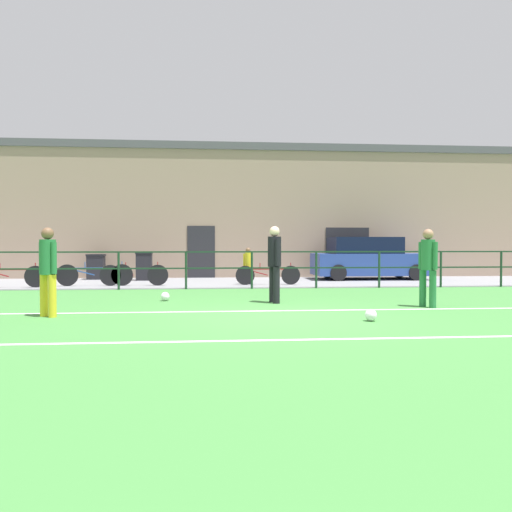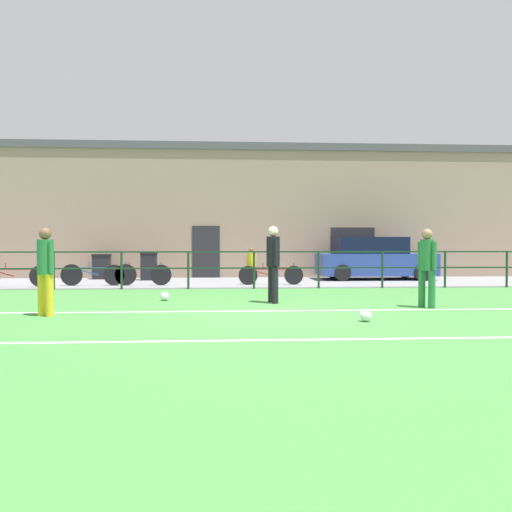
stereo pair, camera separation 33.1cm
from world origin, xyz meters
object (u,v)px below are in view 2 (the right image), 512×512
object	(u,v)px
player_goalkeeper	(273,259)
soccer_ball_match	(165,296)
soccer_ball_spare	(366,316)
parked_car_red	(374,259)
player_winger	(45,266)
bicycle_parked_3	(14,276)
bicycle_parked_4	(137,275)
bicycle_parked_2	(99,274)
trash_bin_0	(102,266)
trash_bin_1	(149,266)
bicycle_parked_1	(271,275)
player_striker	(427,263)
spectator_child	(251,263)

from	to	relation	value
player_goalkeeper	soccer_ball_match	bearing A→B (deg)	-117.45
player_goalkeeper	soccer_ball_match	xyz separation A→B (m)	(-2.56, 0.64, -0.90)
soccer_ball_spare	parked_car_red	xyz separation A→B (m)	(3.22, 10.33, 0.68)
player_winger	bicycle_parked_3	bearing A→B (deg)	152.76
soccer_ball_spare	bicycle_parked_4	bearing A→B (deg)	123.79
parked_car_red	bicycle_parked_2	bearing A→B (deg)	-166.21
trash_bin_0	soccer_ball_spare	bearing A→B (deg)	-56.98
player_winger	bicycle_parked_2	world-z (taller)	player_winger
bicycle_parked_2	bicycle_parked_3	size ratio (longest dim) A/B	1.08
parked_car_red	trash_bin_1	xyz separation A→B (m)	(-8.53, 0.08, -0.23)
player_winger	bicycle_parked_4	xyz separation A→B (m)	(0.53, 6.89, -0.58)
bicycle_parked_1	trash_bin_0	world-z (taller)	trash_bin_0
player_winger	parked_car_red	distance (m)	12.98
soccer_ball_match	trash_bin_0	size ratio (longest dim) A/B	0.22
parked_car_red	trash_bin_1	size ratio (longest dim) A/B	4.08
player_striker	soccer_ball_spare	bearing A→B (deg)	-75.84
soccer_ball_match	bicycle_parked_4	bearing A→B (deg)	107.71
trash_bin_0	trash_bin_1	xyz separation A→B (m)	(1.91, -0.69, 0.05)
player_striker	bicycle_parked_2	xyz separation A→B (m)	(-8.40, 6.09, -0.57)
spectator_child	trash_bin_1	distance (m)	4.31
spectator_child	bicycle_parked_4	world-z (taller)	spectator_child
soccer_ball_spare	player_goalkeeper	bearing A→B (deg)	114.79
spectator_child	soccer_ball_match	bearing A→B (deg)	74.99
bicycle_parked_3	trash_bin_1	bearing A→B (deg)	37.76
soccer_ball_spare	parked_car_red	distance (m)	10.84
player_winger	trash_bin_0	distance (m)	10.17
bicycle_parked_2	trash_bin_0	distance (m)	3.24
soccer_ball_match	parked_car_red	world-z (taller)	parked_car_red
parked_car_red	bicycle_parked_1	bearing A→B (deg)	-150.09
player_goalkeeper	soccer_ball_match	distance (m)	2.79
player_winger	parked_car_red	world-z (taller)	player_winger
spectator_child	trash_bin_0	distance (m)	6.32
bicycle_parked_1	trash_bin_1	bearing A→B (deg)	150.36
spectator_child	bicycle_parked_1	distance (m)	0.80
player_winger	spectator_child	xyz separation A→B (m)	(4.26, 7.21, -0.23)
player_winger	trash_bin_1	world-z (taller)	player_winger
player_goalkeeper	trash_bin_0	size ratio (longest dim) A/B	1.84
parked_car_red	bicycle_parked_3	world-z (taller)	parked_car_red
spectator_child	bicycle_parked_4	bearing A→B (deg)	16.22
soccer_ball_spare	spectator_child	xyz separation A→B (m)	(-1.58, 8.24, 0.61)
player_goalkeeper	player_winger	distance (m)	4.87
player_striker	trash_bin_1	world-z (taller)	player_striker
parked_car_red	bicycle_parked_1	xyz separation A→B (m)	(-4.17, -2.40, -0.44)
bicycle_parked_2	bicycle_parked_3	xyz separation A→B (m)	(-2.49, -0.41, -0.01)
spectator_child	trash_bin_0	xyz separation A→B (m)	(-5.63, 2.86, -0.21)
player_striker	trash_bin_1	size ratio (longest dim) A/B	1.59
bicycle_parked_4	trash_bin_1	distance (m)	2.49
bicycle_parked_2	bicycle_parked_3	bearing A→B (deg)	-170.64
soccer_ball_match	bicycle_parked_3	distance (m)	6.49
bicycle_parked_3	player_striker	bearing A→B (deg)	-27.55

